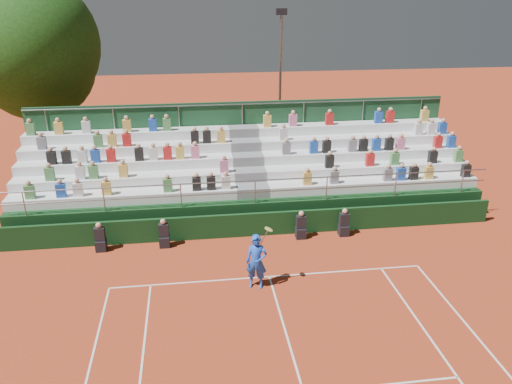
{
  "coord_description": "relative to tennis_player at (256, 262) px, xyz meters",
  "views": [
    {
      "loc": [
        -2.48,
        -14.89,
        9.45
      ],
      "look_at": [
        0.0,
        3.5,
        1.8
      ],
      "focal_mm": 35.0,
      "sensor_mm": 36.0,
      "label": 1
    }
  ],
  "objects": [
    {
      "name": "courtside_wall",
      "position": [
        0.53,
        3.75,
        -0.48
      ],
      "size": [
        20.0,
        0.15,
        1.0
      ],
      "primitive_type": "cube",
      "color": "black",
      "rests_on": "ground"
    },
    {
      "name": "grandstand",
      "position": [
        0.53,
        6.99,
        0.1
      ],
      "size": [
        20.0,
        5.2,
        4.4
      ],
      "color": "black",
      "rests_on": "ground"
    },
    {
      "name": "floodlight_mast",
      "position": [
        3.3,
        14.21,
        3.89
      ],
      "size": [
        0.6,
        0.25,
        8.37
      ],
      "color": "gray",
      "rests_on": "ground"
    },
    {
      "name": "line_officials",
      "position": [
        -0.62,
        3.3,
        -0.5
      ],
      "size": [
        10.05,
        0.4,
        1.19
      ],
      "color": "black",
      "rests_on": "ground"
    },
    {
      "name": "tree_west",
      "position": [
        -9.82,
        13.74,
        4.81
      ],
      "size": [
        6.13,
        6.13,
        8.87
      ],
      "color": "#352513",
      "rests_on": "ground"
    },
    {
      "name": "tennis_player",
      "position": [
        0.0,
        0.0,
        0.0
      ],
      "size": [
        0.94,
        0.64,
        2.22
      ],
      "color": "blue",
      "rests_on": "ground"
    },
    {
      "name": "tree_east",
      "position": [
        -9.91,
        13.5,
        5.73
      ],
      "size": [
        7.03,
        7.03,
        10.23
      ],
      "color": "#352513",
      "rests_on": "ground"
    },
    {
      "name": "ground",
      "position": [
        0.53,
        0.55,
        -0.98
      ],
      "size": [
        90.0,
        90.0,
        0.0
      ],
      "primitive_type": "plane",
      "color": "#AC3B1C",
      "rests_on": "ground"
    }
  ]
}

